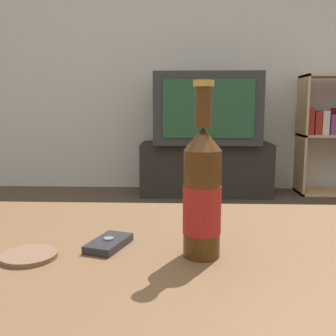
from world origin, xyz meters
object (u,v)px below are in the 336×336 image
(television, at_px, (206,109))
(cell_phone, at_px, (109,243))
(tv_stand, at_px, (205,168))
(bookshelf, at_px, (332,130))
(beer_bottle, at_px, (202,194))

(television, xyz_separation_m, cell_phone, (-0.32, -2.67, -0.22))
(tv_stand, xyz_separation_m, bookshelf, (1.07, 0.07, 0.33))
(tv_stand, distance_m, bookshelf, 1.12)
(television, height_order, bookshelf, television)
(tv_stand, xyz_separation_m, television, (0.00, -0.00, 0.51))
(beer_bottle, height_order, cell_phone, beer_bottle)
(cell_phone, bearing_deg, tv_stand, 100.91)
(cell_phone, bearing_deg, bookshelf, 80.85)
(tv_stand, distance_m, cell_phone, 2.70)
(tv_stand, relative_size, television, 1.28)
(television, bearing_deg, cell_phone, -96.76)
(beer_bottle, distance_m, cell_phone, 0.19)
(television, relative_size, bookshelf, 0.85)
(cell_phone, bearing_deg, television, 100.90)
(beer_bottle, relative_size, cell_phone, 2.68)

